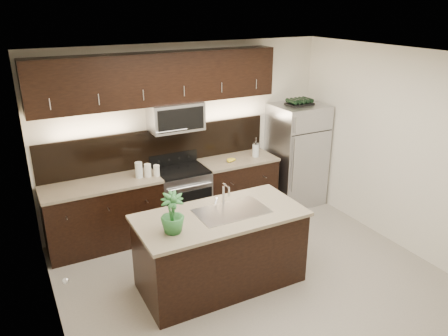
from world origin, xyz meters
name	(u,v)px	position (x,y,z in m)	size (l,w,h in m)	color
ground	(254,279)	(0.00, 0.00, 0.00)	(4.50, 4.50, 0.00)	gray
room_walls	(250,152)	(-0.11, -0.04, 1.70)	(4.52, 4.02, 2.71)	silver
counter_run	(169,201)	(-0.46, 1.69, 0.47)	(3.51, 0.65, 0.94)	black
upper_fixtures	(161,86)	(-0.43, 1.84, 2.14)	(3.49, 0.40, 1.66)	black
island	(220,249)	(-0.40, 0.12, 0.47)	(1.96, 0.96, 0.94)	black
sink_faucet	(231,210)	(-0.25, 0.13, 0.96)	(0.84, 0.50, 0.28)	silver
refrigerator	(296,155)	(1.80, 1.63, 0.84)	(0.81, 0.73, 1.69)	#B2B2B7
wine_rack	(300,102)	(1.80, 1.63, 1.73)	(0.42, 0.26, 0.10)	black
plant	(172,213)	(-1.04, -0.02, 1.17)	(0.25, 0.25, 0.45)	#28662E
canisters	(146,170)	(-0.80, 1.62, 1.04)	(0.33, 0.15, 0.22)	silver
french_press	(256,150)	(1.01, 1.64, 1.05)	(0.11, 0.11, 0.31)	silver
bananas	(228,161)	(0.50, 1.61, 0.96)	(0.16, 0.12, 0.05)	yellow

